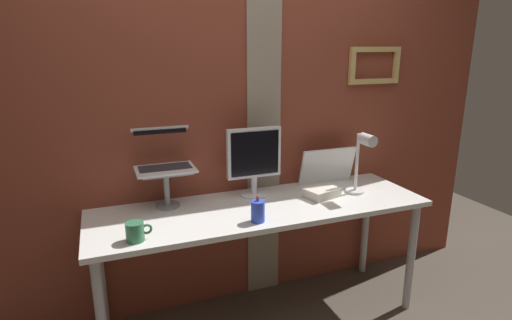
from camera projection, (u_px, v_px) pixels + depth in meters
The scene contains 10 objects.
brick_wall_back at pixel (233, 106), 2.56m from camera, with size 3.73×0.16×2.58m.
desk at pixel (262, 218), 2.42m from camera, with size 1.97×0.61×0.76m.
monitor at pixel (254, 157), 2.50m from camera, with size 0.34×0.18×0.43m.
laptop_stand at pixel (166, 182), 2.34m from camera, with size 0.28×0.22×0.22m.
laptop at pixel (163, 157), 2.37m from camera, with size 0.33×0.28×0.23m.
whiteboard_panel at pixel (327, 166), 2.75m from camera, with size 0.39×0.02×0.25m, color white.
desk_lamp at pixel (362, 157), 2.50m from camera, with size 0.12×0.20×0.40m.
pen_cup at pixel (258, 211), 2.16m from camera, with size 0.07×0.07×0.14m.
coffee_mug at pixel (135, 232), 1.95m from camera, with size 0.13×0.09×0.09m.
paper_clutter_stack at pixel (322, 193), 2.53m from camera, with size 0.20×0.14×0.06m, color silver.
Camera 1 is at (-0.78, -2.02, 1.65)m, focal length 28.80 mm.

